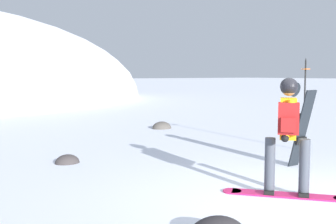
{
  "coord_description": "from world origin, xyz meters",
  "views": [
    {
      "loc": [
        -4.66,
        -3.41,
        1.76
      ],
      "look_at": [
        0.02,
        3.47,
        1.0
      ],
      "focal_mm": 44.18,
      "sensor_mm": 36.0,
      "label": 1
    }
  ],
  "objects_px": {
    "spare_snowboard": "(301,125)",
    "rock_dark": "(162,129)",
    "snowboarder_main": "(288,134)",
    "rock_small": "(67,163)",
    "piste_marker_near": "(305,98)"
  },
  "relations": [
    {
      "from": "spare_snowboard",
      "to": "rock_small",
      "type": "xyz_separation_m",
      "value": [
        -3.52,
        2.85,
        -0.82
      ]
    },
    {
      "from": "rock_dark",
      "to": "rock_small",
      "type": "relative_size",
      "value": 1.33
    },
    {
      "from": "spare_snowboard",
      "to": "rock_small",
      "type": "height_order",
      "value": "spare_snowboard"
    },
    {
      "from": "snowboarder_main",
      "to": "rock_dark",
      "type": "distance_m",
      "value": 7.8
    },
    {
      "from": "spare_snowboard",
      "to": "rock_dark",
      "type": "bearing_deg",
      "value": 81.51
    },
    {
      "from": "snowboarder_main",
      "to": "piste_marker_near",
      "type": "bearing_deg",
      "value": 34.24
    },
    {
      "from": "snowboarder_main",
      "to": "rock_dark",
      "type": "xyz_separation_m",
      "value": [
        2.64,
        7.28,
        -0.92
      ]
    },
    {
      "from": "snowboarder_main",
      "to": "spare_snowboard",
      "type": "bearing_deg",
      "value": 32.85
    },
    {
      "from": "spare_snowboard",
      "to": "piste_marker_near",
      "type": "relative_size",
      "value": 0.75
    },
    {
      "from": "piste_marker_near",
      "to": "rock_dark",
      "type": "xyz_separation_m",
      "value": [
        -0.59,
        5.08,
        -1.21
      ]
    },
    {
      "from": "snowboarder_main",
      "to": "piste_marker_near",
      "type": "height_order",
      "value": "piste_marker_near"
    },
    {
      "from": "snowboarder_main",
      "to": "rock_small",
      "type": "distance_m",
      "value": 4.45
    },
    {
      "from": "rock_dark",
      "to": "rock_small",
      "type": "height_order",
      "value": "rock_dark"
    },
    {
      "from": "snowboarder_main",
      "to": "spare_snowboard",
      "type": "height_order",
      "value": "snowboarder_main"
    },
    {
      "from": "snowboarder_main",
      "to": "rock_small",
      "type": "bearing_deg",
      "value": 114.42
    }
  ]
}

